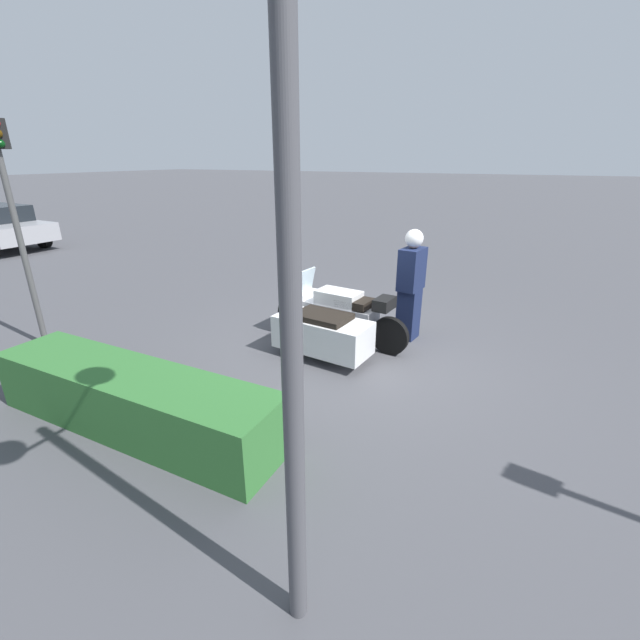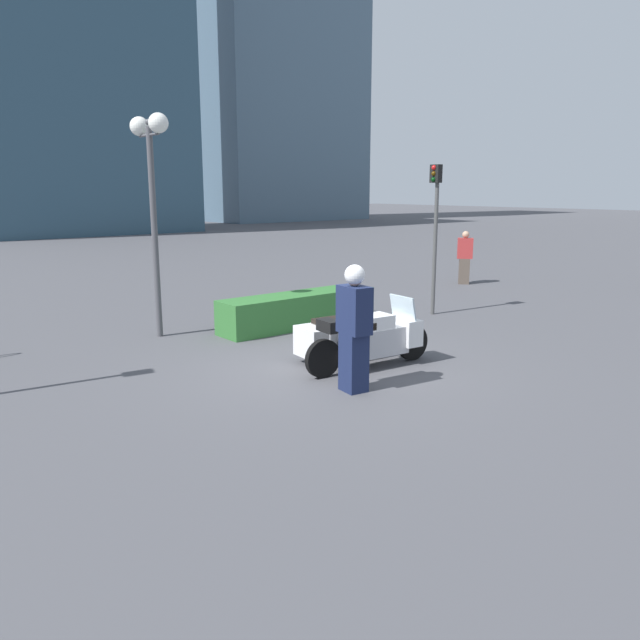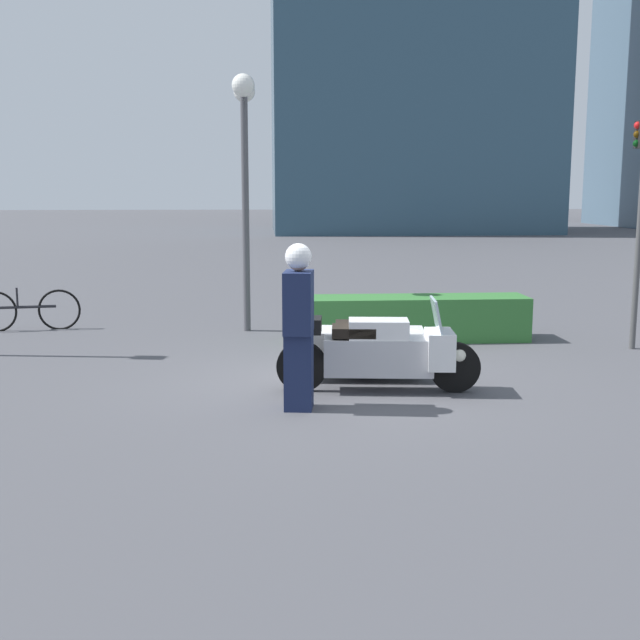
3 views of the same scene
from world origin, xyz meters
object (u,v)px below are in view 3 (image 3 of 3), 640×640
at_px(traffic_light_near, 639,201).
at_px(police_motorcycle, 380,349).
at_px(bicycle_parked, 27,311).
at_px(officer_rider, 299,323).
at_px(hedge_bush_curbside, 414,318).
at_px(twin_lamp_post, 244,134).

bearing_deg(traffic_light_near, police_motorcycle, 28.61).
relative_size(police_motorcycle, bicycle_parked, 1.40).
distance_m(police_motorcycle, officer_rider, 1.58).
xyz_separation_m(hedge_bush_curbside, traffic_light_near, (3.18, -0.97, 1.89)).
distance_m(police_motorcycle, twin_lamp_post, 5.16).
bearing_deg(twin_lamp_post, bicycle_parked, 175.12).
relative_size(hedge_bush_curbside, twin_lamp_post, 0.86).
distance_m(twin_lamp_post, bicycle_parked, 4.82).
bearing_deg(hedge_bush_curbside, twin_lamp_post, 159.09).
distance_m(officer_rider, hedge_bush_curbside, 4.50).
bearing_deg(twin_lamp_post, traffic_light_near, -18.78).
relative_size(officer_rider, hedge_bush_curbside, 0.51).
bearing_deg(bicycle_parked, twin_lamp_post, -12.84).
xyz_separation_m(hedge_bush_curbside, twin_lamp_post, (-2.71, 1.04, 2.96)).
relative_size(twin_lamp_post, traffic_light_near, 1.24).
bearing_deg(twin_lamp_post, hedge_bush_curbside, -20.91).
bearing_deg(hedge_bush_curbside, traffic_light_near, -16.92).
distance_m(officer_rider, traffic_light_near, 6.15).
height_order(police_motorcycle, officer_rider, officer_rider).
bearing_deg(police_motorcycle, traffic_light_near, 30.73).
bearing_deg(hedge_bush_curbside, police_motorcycle, -108.79).
bearing_deg(traffic_light_near, twin_lamp_post, -15.10).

